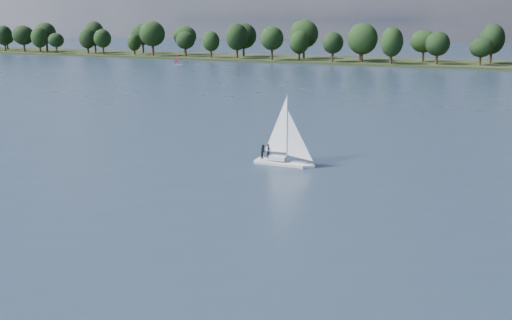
{
  "coord_description": "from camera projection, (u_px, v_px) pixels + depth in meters",
  "views": [
    {
      "loc": [
        28.14,
        -10.75,
        15.88
      ],
      "look_at": [
        5.16,
        38.54,
        2.5
      ],
      "focal_mm": 40.0,
      "sensor_mm": 36.0,
      "label": 1
    }
  ],
  "objects": [
    {
      "name": "ground",
      "position": [
        363.0,
        103.0,
        112.81
      ],
      "size": [
        700.0,
        700.0,
        0.0
      ],
      "primitive_type": "plane",
      "color": "#233342",
      "rests_on": "ground"
    },
    {
      "name": "far_shore",
      "position": [
        441.0,
        64.0,
        211.38
      ],
      "size": [
        660.0,
        40.0,
        1.5
      ],
      "primitive_type": "cube",
      "color": "black",
      "rests_on": "ground"
    },
    {
      "name": "sailboat",
      "position": [
        281.0,
        144.0,
        63.89
      ],
      "size": [
        6.44,
        1.94,
        8.42
      ],
      "rotation": [
        0.0,
        0.0,
        0.02
      ],
      "color": "silver",
      "rests_on": "ground"
    },
    {
      "name": "dinghy_pink",
      "position": [
        178.0,
        62.0,
        206.74
      ],
      "size": [
        2.68,
        2.43,
        4.18
      ],
      "rotation": [
        0.0,
        0.0,
        0.67
      ],
      "color": "silver",
      "rests_on": "ground"
    },
    {
      "name": "pontoon",
      "position": [
        31.0,
        54.0,
        275.5
      ],
      "size": [
        4.01,
        2.01,
        0.5
      ],
      "primitive_type": "cube",
      "rotation": [
        0.0,
        0.0,
        -0.0
      ],
      "color": "slate",
      "rests_on": "ground"
    },
    {
      "name": "treeline",
      "position": [
        416.0,
        42.0,
        209.63
      ],
      "size": [
        562.67,
        73.46,
        18.19
      ],
      "color": "black",
      "rests_on": "ground"
    }
  ]
}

